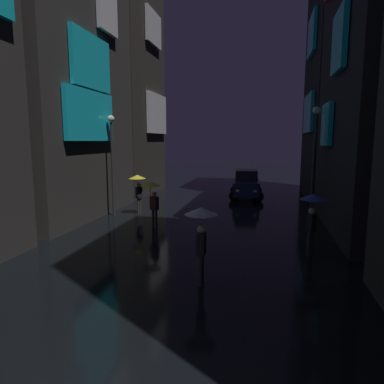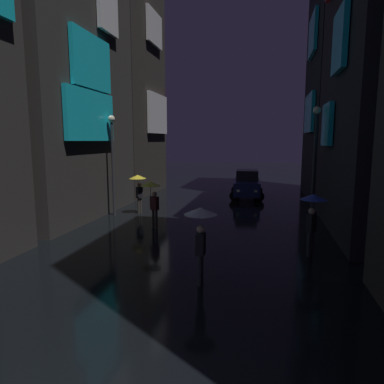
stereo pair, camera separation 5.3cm
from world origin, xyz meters
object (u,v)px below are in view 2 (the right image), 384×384
pedestrian_foreground_right_yellow (152,192)px  car_distant (247,184)px  pedestrian_foreground_left_clear (200,224)px  pedestrian_midstreet_left_yellow (138,183)px  streetlamp_right_far (315,150)px  streetlamp_left_far (113,153)px  pedestrian_near_crossing_blue (313,207)px

pedestrian_foreground_right_yellow → car_distant: (3.67, 9.31, -0.74)m
pedestrian_foreground_left_clear → pedestrian_midstreet_left_yellow: bearing=121.2°
pedestrian_foreground_left_clear → car_distant: 14.76m
pedestrian_foreground_left_clear → streetlamp_right_far: bearing=65.2°
pedestrian_midstreet_left_yellow → car_distant: 8.52m
car_distant → pedestrian_foreground_left_clear: bearing=-91.6°
pedestrian_foreground_right_yellow → pedestrian_foreground_left_clear: 6.33m
streetlamp_left_far → pedestrian_foreground_right_yellow: bearing=-36.6°
pedestrian_foreground_left_clear → pedestrian_near_crossing_blue: bearing=43.7°
pedestrian_midstreet_left_yellow → car_distant: pedestrian_midstreet_left_yellow is taller
car_distant → pedestrian_near_crossing_blue: bearing=-76.2°
pedestrian_near_crossing_blue → streetlamp_right_far: size_ratio=0.39×
pedestrian_foreground_left_clear → streetlamp_left_far: bearing=128.9°
pedestrian_near_crossing_blue → pedestrian_foreground_right_yellow: bearing=160.6°
pedestrian_foreground_right_yellow → streetlamp_left_far: 3.85m
pedestrian_midstreet_left_yellow → pedestrian_foreground_left_clear: 9.54m
pedestrian_midstreet_left_yellow → streetlamp_right_far: bearing=2.3°
pedestrian_foreground_right_yellow → pedestrian_foreground_left_clear: size_ratio=1.00×
pedestrian_midstreet_left_yellow → streetlamp_left_far: bearing=-150.0°
car_distant → pedestrian_midstreet_left_yellow: bearing=-129.2°
car_distant → streetlamp_left_far: streetlamp_left_far is taller
pedestrian_midstreet_left_yellow → pedestrian_foreground_right_yellow: same height
pedestrian_foreground_left_clear → streetlamp_left_far: size_ratio=0.41×
pedestrian_near_crossing_blue → car_distant: 11.98m
pedestrian_midstreet_left_yellow → pedestrian_near_crossing_blue: size_ratio=1.00×
pedestrian_foreground_right_yellow → car_distant: bearing=68.5°
pedestrian_near_crossing_blue → streetlamp_left_far: bearing=154.8°
pedestrian_midstreet_left_yellow → streetlamp_right_far: streetlamp_right_far is taller
pedestrian_foreground_right_yellow → pedestrian_near_crossing_blue: bearing=-19.4°
pedestrian_midstreet_left_yellow → pedestrian_foreground_left_clear: same height
pedestrian_midstreet_left_yellow → pedestrian_foreground_left_clear: size_ratio=1.00×
pedestrian_foreground_right_yellow → streetlamp_left_far: bearing=143.4°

